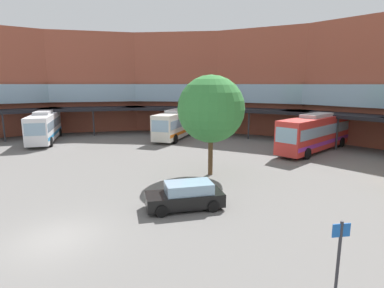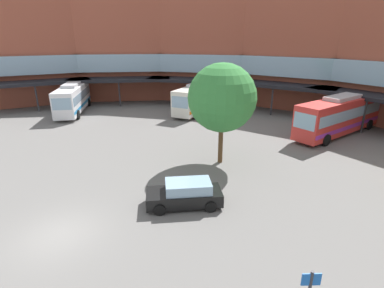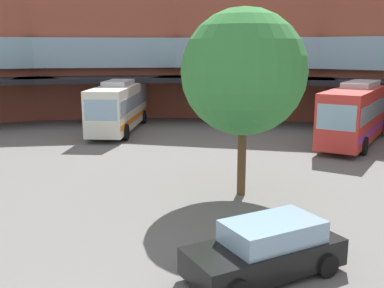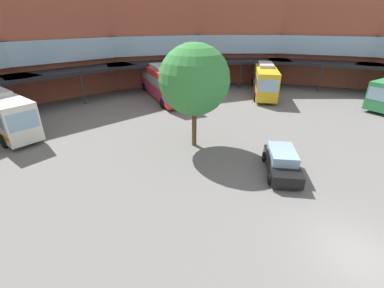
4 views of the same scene
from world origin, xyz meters
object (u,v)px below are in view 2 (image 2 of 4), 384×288
object	(u,v)px
bus_0	(73,98)
parked_car	(185,194)
plaza_tree	(222,98)
bus_3	(198,97)
bus_1	(340,115)

from	to	relation	value
bus_0	parked_car	world-z (taller)	bus_0
plaza_tree	bus_3	bearing A→B (deg)	139.59
bus_3	plaza_tree	size ratio (longest dim) A/B	1.37
bus_0	plaza_tree	distance (m)	24.42
bus_0	bus_3	world-z (taller)	bus_3
bus_1	parked_car	distance (m)	20.58
bus_3	parked_car	distance (m)	23.40
parked_car	plaza_tree	bearing A→B (deg)	-118.68
bus_0	bus_3	bearing A→B (deg)	83.08
bus_1	plaza_tree	size ratio (longest dim) A/B	1.63
bus_1	bus_3	distance (m)	17.02
bus_0	plaza_tree	bearing A→B (deg)	38.82
parked_car	plaza_tree	distance (m)	8.26
bus_1	bus_3	size ratio (longest dim) A/B	1.19
bus_0	bus_1	bearing A→B (deg)	64.88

